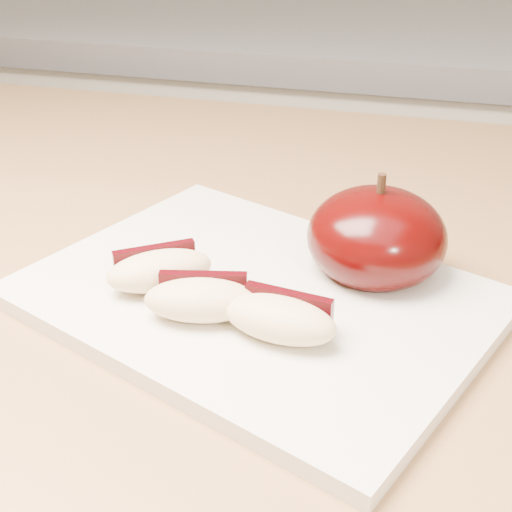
# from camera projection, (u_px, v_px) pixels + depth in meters

# --- Properties ---
(back_cabinet) EXTENTS (2.40, 0.62, 0.94)m
(back_cabinet) POSITION_uv_depth(u_px,v_px,m) (394.00, 277.00, 1.32)
(back_cabinet) COLOR silver
(back_cabinet) RESTS_ON ground
(cutting_board) EXTENTS (0.34, 0.30, 0.01)m
(cutting_board) POSITION_uv_depth(u_px,v_px,m) (256.00, 298.00, 0.45)
(cutting_board) COLOR silver
(cutting_board) RESTS_ON island_counter
(apple_half) EXTENTS (0.10, 0.10, 0.08)m
(apple_half) POSITION_uv_depth(u_px,v_px,m) (376.00, 237.00, 0.46)
(apple_half) COLOR black
(apple_half) RESTS_ON cutting_board
(apple_wedge_a) EXTENTS (0.07, 0.07, 0.02)m
(apple_wedge_a) POSITION_uv_depth(u_px,v_px,m) (159.00, 270.00, 0.45)
(apple_wedge_a) COLOR beige
(apple_wedge_a) RESTS_ON cutting_board
(apple_wedge_b) EXTENTS (0.07, 0.05, 0.02)m
(apple_wedge_b) POSITION_uv_depth(u_px,v_px,m) (201.00, 299.00, 0.42)
(apple_wedge_b) COLOR beige
(apple_wedge_b) RESTS_ON cutting_board
(apple_wedge_c) EXTENTS (0.07, 0.04, 0.02)m
(apple_wedge_c) POSITION_uv_depth(u_px,v_px,m) (281.00, 318.00, 0.40)
(apple_wedge_c) COLOR beige
(apple_wedge_c) RESTS_ON cutting_board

